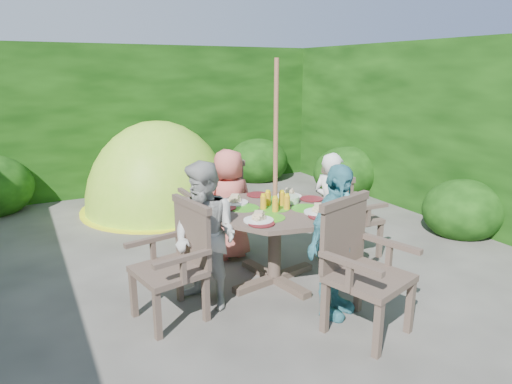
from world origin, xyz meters
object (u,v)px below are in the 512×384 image
child_right (331,209)px  child_left (206,237)px  garden_chair_right (347,213)px  child_back (229,204)px  child_front (335,242)px  parasol_pole (275,177)px  dome_tent (161,208)px  garden_chair_left (177,260)px  garden_chair_back (214,205)px  patio_table (275,220)px  garden_chair_front (360,265)px

child_right → child_left: bearing=83.3°
garden_chair_right → child_left: size_ratio=0.72×
child_right → child_back: size_ratio=0.99×
child_front → child_left: bearing=121.1°
parasol_pole → dome_tent: bearing=95.7°
garden_chair_right → child_right: size_ratio=0.77×
child_right → child_left: 1.60m
parasol_pole → child_left: (-0.79, -0.14, -0.43)m
garden_chair_right → garden_chair_left: 2.19m
garden_chair_back → child_left: size_ratio=0.79×
patio_table → child_right: 0.80m
garden_chair_front → dome_tent: (-0.48, 4.09, -0.56)m
garden_chair_back → child_back: child_back is taller
garden_chair_right → child_front: child_front is taller
child_right → garden_chair_front: bearing=136.5°
patio_table → child_left: 0.80m
parasol_pole → garden_chair_right: 1.24m
garden_chair_left → child_left: size_ratio=0.73×
garden_chair_front → garden_chair_right: bearing=38.1°
garden_chair_back → child_front: 1.89m
parasol_pole → garden_chair_left: bearing=-170.1°
garden_chair_back → dome_tent: (-0.10, 1.95, -0.56)m
child_left → child_front: child_front is taller
garden_chair_left → garden_chair_back: 1.53m
patio_table → child_right: bearing=9.9°
garden_chair_left → garden_chair_back: size_ratio=0.93×
parasol_pole → garden_chair_back: (-0.20, 1.07, -0.54)m
child_left → child_right: bearing=71.3°
child_left → dome_tent: dome_tent is taller
patio_table → child_right: child_right is taller
garden_chair_right → child_front: (-0.94, -0.99, 0.16)m
garden_chair_back → child_back: 0.30m
child_front → garden_chair_left: bearing=129.8°
garden_chair_left → dome_tent: size_ratio=0.35×
garden_chair_back → garden_chair_front: size_ratio=1.00×
child_front → garden_chair_right: bearing=22.8°
garden_chair_left → garden_chair_back: bearing=134.6°
garden_chair_right → garden_chair_back: (-1.28, 0.86, 0.05)m
dome_tent → garden_chair_back: bearing=-103.2°
garden_chair_right → dome_tent: 3.17m
garden_chair_right → garden_chair_back: size_ratio=0.92×
garden_chair_right → child_back: (-1.21, 0.58, 0.11)m
parasol_pole → child_left: 0.91m
garden_chair_right → child_left: (-1.86, -0.34, 0.16)m
parasol_pole → child_back: bearing=99.9°
garden_chair_left → child_left: bearing=89.1°
patio_table → parasol_pole: bearing=-157.3°
child_front → garden_chair_back: bearing=76.5°
child_left → child_back: size_ratio=1.06×
child_front → dome_tent: bearing=72.7°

